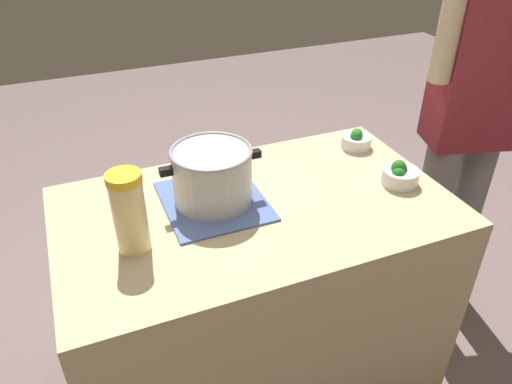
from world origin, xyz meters
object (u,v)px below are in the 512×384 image
cooking_pot (212,175)px  lemonade_pitcher (129,213)px  broccoli_bowl_front (356,140)px  person_cook (470,128)px  broccoli_bowl_center (400,175)px

cooking_pot → lemonade_pitcher: size_ratio=1.32×
broccoli_bowl_front → person_cook: bearing=-11.2°
lemonade_pitcher → broccoli_bowl_front: (0.90, 0.29, -0.09)m
cooking_pot → broccoli_bowl_center: (0.62, -0.13, -0.07)m
lemonade_pitcher → broccoli_bowl_front: 0.95m
cooking_pot → lemonade_pitcher: (-0.28, -0.14, 0.02)m
broccoli_bowl_front → broccoli_bowl_center: bearing=-91.3°
lemonade_pitcher → person_cook: bearing=8.1°
lemonade_pitcher → broccoli_bowl_center: 0.90m
cooking_pot → broccoli_bowl_center: 0.64m
cooking_pot → lemonade_pitcher: lemonade_pitcher is taller
broccoli_bowl_center → person_cook: (0.47, 0.19, 0.00)m
cooking_pot → lemonade_pitcher: 0.31m
broccoli_bowl_center → person_cook: person_cook is taller
broccoli_bowl_front → lemonade_pitcher: bearing=-162.3°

